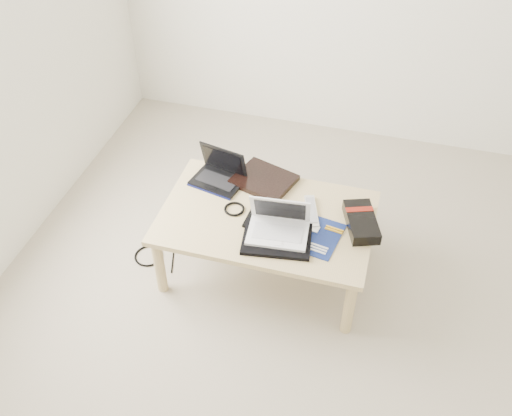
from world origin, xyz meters
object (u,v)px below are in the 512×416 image
(coffee_table, at_px, (267,222))
(gpu_box, at_px, (361,222))
(white_laptop, at_px, (279,225))
(netbook, at_px, (219,174))

(coffee_table, bearing_deg, gpu_box, 6.42)
(gpu_box, bearing_deg, white_laptop, -156.84)
(coffee_table, xyz_separation_m, gpu_box, (0.48, 0.05, 0.08))
(gpu_box, bearing_deg, coffee_table, -173.58)
(coffee_table, xyz_separation_m, white_laptop, (0.09, -0.11, 0.11))
(coffee_table, relative_size, white_laptop, 3.49)
(white_laptop, xyz_separation_m, gpu_box, (0.39, 0.17, -0.03))
(white_laptop, bearing_deg, gpu_box, 23.16)
(netbook, xyz_separation_m, white_laptop, (0.42, -0.32, 0.02))
(netbook, height_order, gpu_box, netbook)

